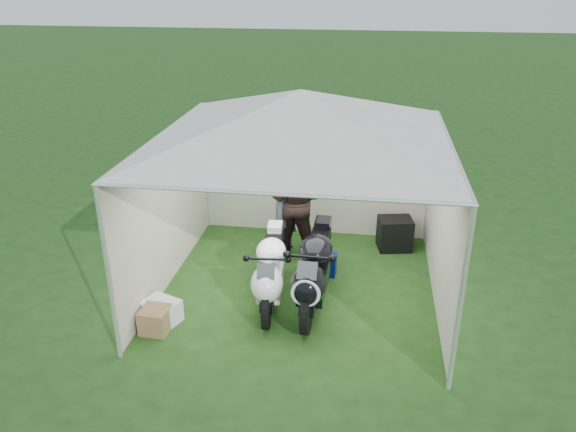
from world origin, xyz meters
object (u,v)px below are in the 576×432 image
motorcycle_white (270,271)px  crate_0 (161,311)px  person_blue_jacket (284,202)px  canopy_tent (301,120)px  equipment_box (395,234)px  motorcycle_black (314,270)px  crate_1 (156,320)px  person_dark_jacket (296,201)px  paddock_stand (322,264)px

motorcycle_white → crate_0: (-1.40, -0.68, -0.38)m
motorcycle_white → person_blue_jacket: (-0.06, 1.62, 0.40)m
canopy_tent → equipment_box: (1.45, 1.49, -2.30)m
motorcycle_black → crate_1: (-2.02, -0.91, -0.42)m
motorcycle_black → person_dark_jacket: size_ratio=1.10×
crate_0 → crate_1: bearing=-90.0°
paddock_stand → person_dark_jacket: size_ratio=0.23×
paddock_stand → motorcycle_black: bearing=-91.9°
person_blue_jacket → paddock_stand: bearing=54.7°
motorcycle_white → motorcycle_black: 0.62m
equipment_box → canopy_tent: bearing=-134.2°
motorcycle_black → motorcycle_white: bearing=-176.7°
canopy_tent → paddock_stand: (0.30, 0.44, -2.41)m
motorcycle_black → person_dark_jacket: person_dark_jacket is taller
motorcycle_white → crate_1: size_ratio=5.28×
person_dark_jacket → motorcycle_white: bearing=96.9°
motorcycle_black → canopy_tent: bearing=118.6°
equipment_box → crate_0: size_ratio=1.17×
paddock_stand → crate_0: 2.64m
person_dark_jacket → equipment_box: 1.85m
crate_1 → canopy_tent: bearing=39.4°
person_blue_jacket → equipment_box: (1.86, 0.42, -0.65)m
person_dark_jacket → crate_0: 2.86m
crate_1 → person_dark_jacket: bearing=58.1°
person_dark_jacket → crate_1: size_ratio=5.27×
crate_0 → person_blue_jacket: bearing=59.7°
motorcycle_black → crate_0: motorcycle_black is taller
crate_0 → person_dark_jacket: bearing=55.8°
canopy_tent → crate_0: canopy_tent is taller
canopy_tent → motorcycle_black: size_ratio=2.65×
person_dark_jacket → equipment_box: person_dark_jacket is taller
canopy_tent → person_dark_jacket: bearing=101.0°
motorcycle_black → crate_0: 2.17m
canopy_tent → crate_1: size_ratio=15.31×
person_blue_jacket → crate_1: bearing=-21.5°
canopy_tent → crate_0: size_ratio=11.88×
paddock_stand → crate_0: paddock_stand is taller
paddock_stand → person_blue_jacket: person_blue_jacket is taller
canopy_tent → crate_1: (-1.75, -1.44, -2.41)m
canopy_tent → person_blue_jacket: bearing=110.8°
equipment_box → crate_1: bearing=-137.6°
motorcycle_white → motorcycle_black: (0.62, 0.01, 0.05)m
canopy_tent → equipment_box: size_ratio=10.15×
person_dark_jacket → crate_0: (-1.55, -2.27, -0.81)m
paddock_stand → crate_0: bearing=-140.9°
canopy_tent → crate_1: 3.31m
motorcycle_white → motorcycle_black: motorcycle_black is taller
crate_1 → person_blue_jacket: bearing=61.9°
person_blue_jacket → crate_0: size_ratio=3.91×
crate_1 → paddock_stand: bearing=42.5°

